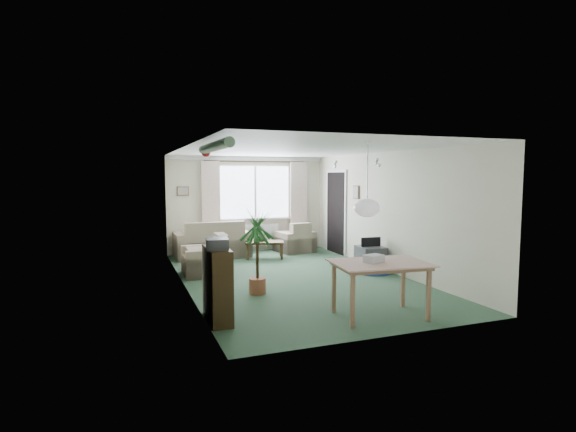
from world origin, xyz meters
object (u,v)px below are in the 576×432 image
object	(u,v)px
armchair_corner	(295,237)
dining_table	(380,290)
tv_cube	(371,259)
houseplant	(257,252)
armchair_left	(205,255)
coffee_table	(265,250)
pet_bed	(373,269)
sofa	(212,239)
bookshelf	(217,284)

from	to	relation	value
armchair_corner	dining_table	bearing A→B (deg)	73.40
tv_cube	houseplant	bearing A→B (deg)	-157.06
armchair_left	coffee_table	xyz separation A→B (m)	(1.60, 1.25, -0.19)
dining_table	pet_bed	world-z (taller)	dining_table
pet_bed	dining_table	bearing A→B (deg)	-119.50
coffee_table	dining_table	size ratio (longest dim) A/B	0.75
armchair_corner	dining_table	xyz separation A→B (m)	(-0.81, -5.26, -0.01)
armchair_left	houseplant	world-z (taller)	houseplant
sofa	coffee_table	distance (m)	1.29
armchair_corner	bookshelf	size ratio (longest dim) A/B	0.86
sofa	pet_bed	distance (m)	3.93
sofa	dining_table	distance (m)	5.45
tv_cube	pet_bed	xyz separation A→B (m)	(-0.05, -0.19, -0.18)
houseplant	tv_cube	distance (m)	2.83
armchair_left	coffee_table	distance (m)	2.05
tv_cube	coffee_table	bearing A→B (deg)	131.98
sofa	houseplant	bearing A→B (deg)	89.61
armchair_left	pet_bed	distance (m)	3.32
armchair_left	bookshelf	bearing A→B (deg)	-6.21
armchair_corner	coffee_table	size ratio (longest dim) A/B	0.96
armchair_left	tv_cube	size ratio (longest dim) A/B	1.61
armchair_corner	armchair_left	world-z (taller)	armchair_left
bookshelf	houseplant	xyz separation A→B (m)	(0.89, 1.12, 0.20)
pet_bed	armchair_corner	bearing A→B (deg)	101.34
armchair_left	houseplant	xyz separation A→B (m)	(0.55, -1.71, 0.30)
bookshelf	dining_table	bearing A→B (deg)	-15.22
bookshelf	houseplant	world-z (taller)	houseplant
armchair_left	tv_cube	distance (m)	3.31
bookshelf	coffee_table	bearing A→B (deg)	65.29
dining_table	pet_bed	distance (m)	2.81
dining_table	armchair_corner	bearing A→B (deg)	81.27
armchair_left	pet_bed	size ratio (longest dim) A/B	1.31
sofa	dining_table	xyz separation A→B (m)	(1.28, -5.30, -0.06)
coffee_table	dining_table	bearing A→B (deg)	-87.92
coffee_table	dining_table	distance (m)	4.70
armchair_left	pet_bed	world-z (taller)	armchair_left
armchair_left	pet_bed	bearing A→B (deg)	72.96
armchair_corner	tv_cube	bearing A→B (deg)	95.27
coffee_table	houseplant	xyz separation A→B (m)	(-1.06, -2.96, 0.49)
pet_bed	armchair_left	bearing A→B (deg)	162.32
armchair_corner	armchair_left	distance (m)	3.16
sofa	houseplant	distance (m)	3.58
sofa	bookshelf	distance (m)	4.77
bookshelf	pet_bed	world-z (taller)	bookshelf
dining_table	sofa	bearing A→B (deg)	103.59
sofa	dining_table	world-z (taller)	sofa
coffee_table	bookshelf	bearing A→B (deg)	-115.46
dining_table	pet_bed	bearing A→B (deg)	60.50
armchair_left	tv_cube	bearing A→B (deg)	76.29
houseplant	pet_bed	bearing A→B (deg)	15.15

